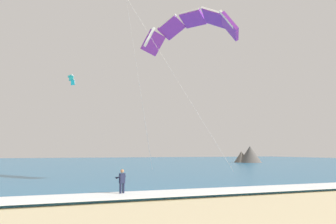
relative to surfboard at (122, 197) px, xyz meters
name	(u,v)px	position (x,y,z in m)	size (l,w,h in m)	color
sea	(77,163)	(1.72, 58.25, 0.07)	(200.00, 120.00, 0.20)	teal
surf_foam	(153,194)	(1.72, -0.75, 0.19)	(200.00, 3.09, 0.04)	white
surfboard	(122,197)	(0.00, 0.00, 0.00)	(0.86, 1.47, 0.09)	white
kitesurfer	(122,182)	(-0.01, 0.02, 0.91)	(0.63, 0.62, 1.69)	#191E38
kite_primary	(191,26)	(7.22, 5.70, 13.96)	(10.14, 9.00, 14.23)	purple
kite_distant	(71,78)	(-1.56, 33.60, 14.57)	(1.39, 3.97, 1.44)	teal
headland_right	(247,156)	(39.35, 45.44, 1.63)	(6.60, 7.84, 4.03)	#56514C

